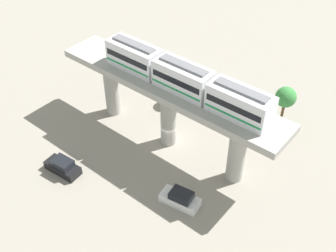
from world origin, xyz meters
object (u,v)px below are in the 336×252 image
at_px(train, 183,78).
at_px(parked_car_white, 180,199).
at_px(parked_car_black, 63,167).
at_px(tree_mid_lot, 183,82).
at_px(tree_near_viaduct, 286,97).

xyz_separation_m(train, parked_car_white, (6.73, 5.12, -9.36)).
bearing_deg(parked_car_black, parked_car_white, 104.13).
distance_m(train, parked_car_black, 16.80).
relative_size(train, parked_car_white, 4.62).
bearing_deg(parked_car_black, tree_mid_lot, 167.11).
height_order(parked_car_white, tree_near_viaduct, tree_near_viaduct).
bearing_deg(train, parked_car_white, 37.30).
distance_m(train, parked_car_white, 12.61).
height_order(train, tree_near_viaduct, train).
bearing_deg(parked_car_white, train, -152.15).
bearing_deg(tree_mid_lot, train, 36.96).
height_order(parked_car_white, parked_car_black, same).
relative_size(train, tree_near_viaduct, 3.92).
relative_size(tree_near_viaduct, tree_mid_lot, 1.13).
bearing_deg(tree_mid_lot, parked_car_white, 37.12).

